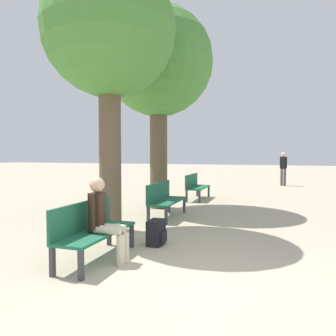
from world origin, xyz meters
The scene contains 9 objects.
ground_plane centered at (0.00, 0.00, 0.00)m, with size 80.00×80.00×0.00m, color #B7A88E.
bench_row_0 centered at (-1.61, 0.55, 0.49)m, with size 0.51×1.58×0.85m.
bench_row_1 centered at (-1.61, 3.86, 0.49)m, with size 0.51×1.58×0.85m.
bench_row_2 centered at (-1.61, 7.16, 0.49)m, with size 0.51×1.58×0.85m.
tree_row_0 centered at (-2.21, 2.28, 3.94)m, with size 2.66×2.66×5.35m.
tree_row_1 centered at (-2.21, 5.16, 4.07)m, with size 3.07×3.07×5.68m.
person_seated centered at (-1.37, 0.52, 0.65)m, with size 0.57×0.33×1.22m.
backpack centered at (-0.96, 1.56, 0.21)m, with size 0.28×0.37×0.43m.
pedestrian_near centered at (1.32, 12.94, 0.92)m, with size 0.33×0.27×1.61m.
Camera 1 is at (0.96, -3.63, 1.58)m, focal length 35.00 mm.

